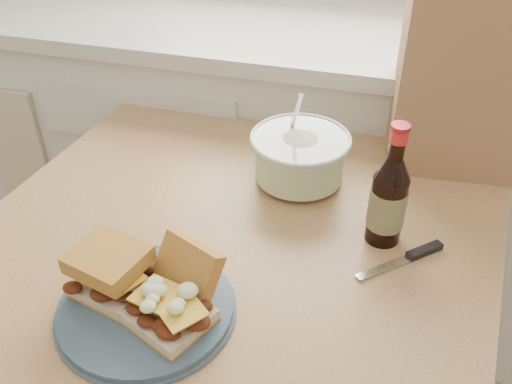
% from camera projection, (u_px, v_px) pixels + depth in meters
% --- Properties ---
extents(cabinet_run, '(2.50, 0.64, 0.94)m').
position_uv_depth(cabinet_run, '(335.00, 169.00, 1.78)').
color(cabinet_run, white).
rests_on(cabinet_run, ground).
extents(dining_table, '(1.05, 1.05, 0.78)m').
position_uv_depth(dining_table, '(236.00, 275.00, 1.13)').
color(dining_table, tan).
rests_on(dining_table, ground).
extents(plate, '(0.28, 0.28, 0.02)m').
position_uv_depth(plate, '(146.00, 308.00, 0.90)').
color(plate, '#3B515F').
rests_on(plate, dining_table).
extents(sandwich_left, '(0.13, 0.12, 0.08)m').
position_uv_depth(sandwich_left, '(111.00, 271.00, 0.89)').
color(sandwich_left, beige).
rests_on(sandwich_left, plate).
extents(sandwich_right, '(0.15, 0.19, 0.10)m').
position_uv_depth(sandwich_right, '(175.00, 296.00, 0.86)').
color(sandwich_right, beige).
rests_on(sandwich_right, plate).
extents(coleslaw_bowl, '(0.20, 0.20, 0.20)m').
position_uv_depth(coleslaw_bowl, '(300.00, 159.00, 1.16)').
color(coleslaw_bowl, silver).
rests_on(coleslaw_bowl, dining_table).
extents(beer_bottle, '(0.07, 0.07, 0.24)m').
position_uv_depth(beer_bottle, '(388.00, 199.00, 0.99)').
color(beer_bottle, black).
rests_on(beer_bottle, dining_table).
extents(knife, '(0.14, 0.13, 0.01)m').
position_uv_depth(knife, '(414.00, 255.00, 1.00)').
color(knife, silver).
rests_on(knife, dining_table).
extents(paper_bag, '(0.30, 0.21, 0.38)m').
position_uv_depth(paper_bag, '(471.00, 79.00, 1.15)').
color(paper_bag, '#966948').
rests_on(paper_bag, dining_table).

